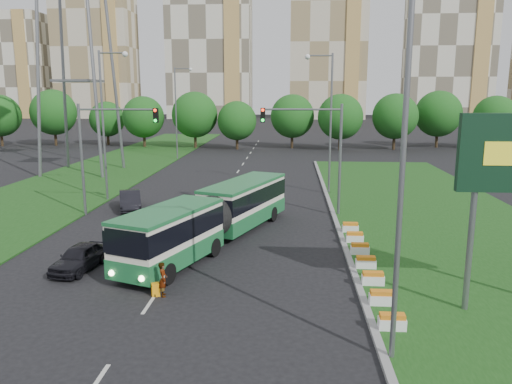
# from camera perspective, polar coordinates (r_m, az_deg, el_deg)

# --- Properties ---
(ground) EXTENTS (360.00, 360.00, 0.00)m
(ground) POSITION_cam_1_polar(r_m,az_deg,el_deg) (27.05, -2.35, -7.60)
(ground) COLOR black
(ground) RESTS_ON ground
(grass_median) EXTENTS (14.00, 60.00, 0.15)m
(grass_median) POSITION_cam_1_polar(r_m,az_deg,el_deg) (36.01, 20.21, -3.37)
(grass_median) COLOR #174313
(grass_median) RESTS_ON ground
(median_kerb) EXTENTS (0.30, 60.00, 0.18)m
(median_kerb) POSITION_cam_1_polar(r_m,az_deg,el_deg) (34.69, 9.11, -3.32)
(median_kerb) COLOR gray
(median_kerb) RESTS_ON ground
(left_verge) EXTENTS (12.00, 110.00, 0.10)m
(left_verge) POSITION_cam_1_polar(r_m,az_deg,el_deg) (55.26, -18.30, 1.65)
(left_verge) COLOR #174313
(left_verge) RESTS_ON ground
(lane_markings) EXTENTS (0.20, 100.00, 0.01)m
(lane_markings) POSITION_cam_1_polar(r_m,az_deg,el_deg) (46.64, -3.35, 0.45)
(lane_markings) COLOR #BBBBB4
(lane_markings) RESTS_ON ground
(flower_planters) EXTENTS (1.10, 13.70, 0.60)m
(flower_planters) POSITION_cam_1_polar(r_m,az_deg,el_deg) (25.72, 12.44, -7.82)
(flower_planters) COLOR white
(flower_planters) RESTS_ON grass_median
(traffic_mast_median) EXTENTS (5.76, 0.32, 8.00)m
(traffic_mast_median) POSITION_cam_1_polar(r_m,az_deg,el_deg) (35.65, 7.05, 5.73)
(traffic_mast_median) COLOR slate
(traffic_mast_median) RESTS_ON ground
(traffic_mast_left) EXTENTS (5.76, 0.32, 8.00)m
(traffic_mast_left) POSITION_cam_1_polar(r_m,az_deg,el_deg) (37.05, -17.09, 5.52)
(traffic_mast_left) COLOR slate
(traffic_mast_left) RESTS_ON ground
(street_lamps) EXTENTS (36.00, 60.00, 12.00)m
(street_lamps) POSITION_cam_1_polar(r_m,az_deg,el_deg) (36.02, -5.47, 6.86)
(street_lamps) COLOR slate
(street_lamps) RESTS_ON ground
(tree_line) EXTENTS (120.00, 8.00, 9.00)m
(tree_line) POSITION_cam_1_polar(r_m,az_deg,el_deg) (80.87, 9.08, 8.13)
(tree_line) COLOR #164913
(tree_line) RESTS_ON ground
(apartment_tower_west) EXTENTS (26.00, 15.00, 48.00)m
(apartment_tower_west) POSITION_cam_1_polar(r_m,az_deg,el_deg) (188.72, -17.82, 15.40)
(apartment_tower_west) COLOR beige
(apartment_tower_west) RESTS_ON ground
(apartment_tower_cwest) EXTENTS (28.00, 15.00, 52.00)m
(apartment_tower_cwest) POSITION_cam_1_polar(r_m,az_deg,el_deg) (178.47, -5.30, 16.79)
(apartment_tower_cwest) COLOR beige
(apartment_tower_cwest) RESTS_ON ground
(apartment_tower_ceast) EXTENTS (25.00, 15.00, 50.00)m
(apartment_tower_ceast) POSITION_cam_1_polar(r_m,az_deg,el_deg) (176.61, 8.19, 16.46)
(apartment_tower_ceast) COLOR beige
(apartment_tower_ceast) RESTS_ON ground
(apartment_tower_east) EXTENTS (27.00, 15.00, 47.00)m
(apartment_tower_east) POSITION_cam_1_polar(r_m,az_deg,el_deg) (183.62, 21.18, 15.16)
(apartment_tower_east) COLOR beige
(apartment_tower_east) RESTS_ON ground
(midrise_west) EXTENTS (22.00, 14.00, 36.00)m
(midrise_west) POSITION_cam_1_polar(r_m,az_deg,el_deg) (201.09, -25.89, 12.83)
(midrise_west) COLOR beige
(midrise_west) RESTS_ON ground
(articulated_bus) EXTENTS (2.53, 16.21, 2.67)m
(articulated_bus) POSITION_cam_1_polar(r_m,az_deg,el_deg) (29.50, -5.20, -2.72)
(articulated_bus) COLOR silver
(articulated_bus) RESTS_ON ground
(car_left_near) EXTENTS (2.08, 4.02, 1.31)m
(car_left_near) POSITION_cam_1_polar(r_m,az_deg,el_deg) (26.70, -19.50, -7.04)
(car_left_near) COLOR black
(car_left_near) RESTS_ON ground
(car_left_far) EXTENTS (2.87, 4.58, 1.43)m
(car_left_far) POSITION_cam_1_polar(r_m,az_deg,el_deg) (39.09, -14.20, -0.93)
(car_left_far) COLOR black
(car_left_far) RESTS_ON ground
(pedestrian) EXTENTS (0.51, 0.64, 1.55)m
(pedestrian) POSITION_cam_1_polar(r_m,az_deg,el_deg) (22.40, -10.59, -9.78)
(pedestrian) COLOR gray
(pedestrian) RESTS_ON ground
(shopping_trolley) EXTENTS (0.34, 0.36, 0.59)m
(shopping_trolley) POSITION_cam_1_polar(r_m,az_deg,el_deg) (22.64, -11.41, -10.89)
(shopping_trolley) COLOR #FF9F0D
(shopping_trolley) RESTS_ON ground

